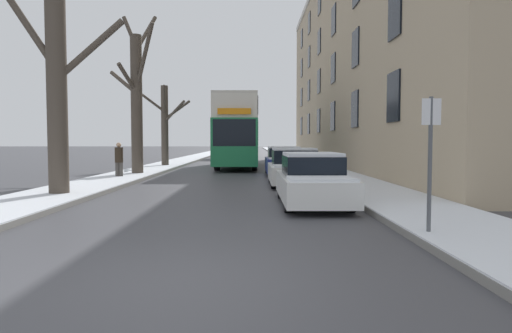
{
  "coord_description": "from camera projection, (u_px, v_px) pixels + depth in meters",
  "views": [
    {
      "loc": [
        0.99,
        -5.33,
        1.67
      ],
      "look_at": [
        1.18,
        18.72,
        0.36
      ],
      "focal_mm": 32.0,
      "sensor_mm": 36.0,
      "label": 1
    }
  ],
  "objects": [
    {
      "name": "bare_tree_left_0",
      "position": [
        57.0,
        87.0,
        13.4
      ],
      "size": [
        3.75,
        2.76,
        6.62
      ],
      "color": "#4C4238",
      "rests_on": "ground"
    },
    {
      "name": "parked_car_0",
      "position": [
        312.0,
        181.0,
        12.11
      ],
      "size": [
        1.69,
        4.47,
        1.38
      ],
      "color": "silver",
      "rests_on": "ground"
    },
    {
      "name": "pedestrian_left_sidewalk",
      "position": [
        119.0,
        159.0,
        20.01
      ],
      "size": [
        0.36,
        0.36,
        1.64
      ],
      "rotation": [
        0.0,
        0.0,
        3.2
      ],
      "color": "#4C4742",
      "rests_on": "ground"
    },
    {
      "name": "sidewalk_right",
      "position": [
        283.0,
        154.0,
        58.36
      ],
      "size": [
        2.43,
        130.0,
        0.16
      ],
      "color": "slate",
      "rests_on": "ground"
    },
    {
      "name": "street_sign_post",
      "position": [
        430.0,
        158.0,
        7.62
      ],
      "size": [
        0.32,
        0.07,
        2.42
      ],
      "color": "#4C4F54",
      "rests_on": "ground"
    },
    {
      "name": "ground_plane",
      "position": [
        169.0,
        283.0,
        5.4
      ],
      "size": [
        320.0,
        320.0,
        0.0
      ],
      "primitive_type": "plane",
      "color": "#424247"
    },
    {
      "name": "bare_tree_left_2",
      "position": [
        165.0,
        123.0,
        29.48
      ],
      "size": [
        3.22,
        1.78,
        5.29
      ],
      "color": "#4C4238",
      "rests_on": "ground"
    },
    {
      "name": "terrace_facade_right",
      "position": [
        391.0,
        58.0,
        31.64
      ],
      "size": [
        9.1,
        42.21,
        14.92
      ],
      "color": "tan",
      "rests_on": "ground"
    },
    {
      "name": "bare_tree_left_1",
      "position": [
        137.0,
        97.0,
        22.03
      ],
      "size": [
        2.77,
        3.22,
        8.17
      ],
      "color": "#4C4238",
      "rests_on": "ground"
    },
    {
      "name": "oncoming_van",
      "position": [
        227.0,
        146.0,
        44.78
      ],
      "size": [
        1.91,
        5.44,
        2.27
      ],
      "color": "#333842",
      "rests_on": "ground"
    },
    {
      "name": "sidewalk_left",
      "position": [
        207.0,
        154.0,
        58.28
      ],
      "size": [
        2.43,
        130.0,
        0.16
      ],
      "color": "slate",
      "rests_on": "ground"
    },
    {
      "name": "parked_car_2",
      "position": [
        284.0,
        162.0,
        22.94
      ],
      "size": [
        1.81,
        4.08,
        1.43
      ],
      "color": "navy",
      "rests_on": "ground"
    },
    {
      "name": "double_decker_bus",
      "position": [
        238.0,
        129.0,
        29.78
      ],
      "size": [
        2.55,
        11.7,
        4.38
      ],
      "color": "#1E7A47",
      "rests_on": "ground"
    },
    {
      "name": "parked_car_1",
      "position": [
        294.0,
        168.0,
        17.42
      ],
      "size": [
        1.87,
        4.08,
        1.43
      ],
      "color": "silver",
      "rests_on": "ground"
    }
  ]
}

